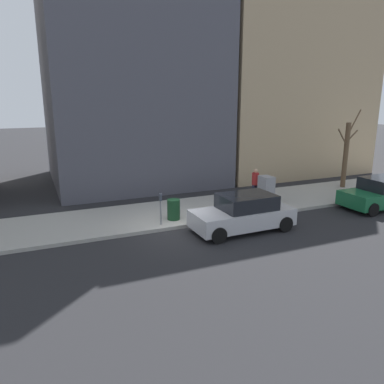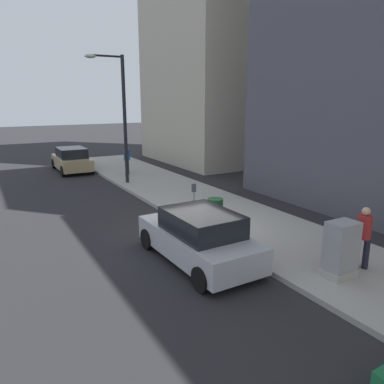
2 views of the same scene
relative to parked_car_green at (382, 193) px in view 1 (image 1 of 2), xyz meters
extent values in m
plane|color=#232326|center=(1.05, 10.32, -0.74)|extent=(120.00, 120.00, 0.00)
cube|color=#9E9B93|center=(3.05, 10.32, -0.66)|extent=(4.00, 36.00, 0.15)
cube|color=#196038|center=(0.00, 0.05, -0.17)|extent=(1.87, 4.23, 0.70)
cylinder|color=black|center=(-0.88, 1.59, -0.42)|extent=(0.23, 0.64, 0.64)
cylinder|color=black|center=(0.82, 1.62, -0.42)|extent=(0.23, 0.64, 0.64)
cube|color=#B7B7BC|center=(-0.11, 8.12, -0.17)|extent=(1.87, 4.23, 0.70)
cube|color=black|center=(-0.10, 7.92, 0.48)|extent=(1.64, 2.23, 0.60)
cylinder|color=black|center=(-0.98, 9.66, -0.42)|extent=(0.23, 0.64, 0.64)
cylinder|color=black|center=(0.72, 9.69, -0.42)|extent=(0.23, 0.64, 0.64)
cylinder|color=black|center=(-0.93, 6.56, -0.42)|extent=(0.23, 0.64, 0.64)
cylinder|color=black|center=(0.77, 6.59, -0.42)|extent=(0.23, 0.64, 0.64)
cylinder|color=slate|center=(1.50, 11.10, -0.06)|extent=(0.07, 0.07, 1.05)
cube|color=#2D333D|center=(1.50, 11.10, 0.61)|extent=(0.14, 0.10, 0.30)
cube|color=#A8A399|center=(2.35, 5.28, -0.50)|extent=(0.83, 0.61, 0.18)
cube|color=#939399|center=(2.35, 5.28, 0.22)|extent=(0.75, 0.55, 1.25)
cylinder|color=brown|center=(3.65, -1.09, 1.31)|extent=(0.28, 0.28, 3.80)
cylinder|color=brown|center=(3.54, -0.62, 2.38)|extent=(0.28, 1.01, 1.09)
cylinder|color=brown|center=(3.75, -1.60, 3.19)|extent=(0.25, 1.08, 1.51)
cylinder|color=brown|center=(3.71, -1.51, 2.42)|extent=(0.17, 0.89, 0.69)
cylinder|color=#14381E|center=(1.95, 10.36, -0.14)|extent=(0.56, 0.56, 0.90)
cylinder|color=#1E1E2D|center=(3.30, 5.22, -0.18)|extent=(0.16, 0.16, 0.82)
cylinder|color=#1E1E2D|center=(3.23, 5.45, -0.18)|extent=(0.16, 0.16, 0.82)
cylinder|color=#A52323|center=(3.27, 5.34, 0.54)|extent=(0.36, 0.36, 0.62)
sphere|color=tan|center=(3.27, 5.34, 0.96)|extent=(0.22, 0.22, 0.22)
cube|color=tan|center=(12.15, -1.21, 6.92)|extent=(11.20, 11.20, 15.31)
cube|color=#4C4C56|center=(11.59, 9.65, 8.37)|extent=(10.08, 10.08, 18.20)
camera|label=1|loc=(-12.73, 15.86, 4.65)|focal=35.00mm
camera|label=2|loc=(-5.20, -0.39, 3.76)|focal=35.00mm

